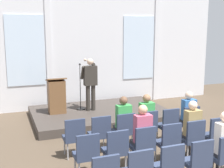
{
  "coord_description": "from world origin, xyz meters",
  "views": [
    {
      "loc": [
        -3.04,
        -4.46,
        2.95
      ],
      "look_at": [
        -0.09,
        3.39,
        1.38
      ],
      "focal_mm": 48.35,
      "sensor_mm": 36.0,
      "label": 1
    }
  ],
  "objects_px": {
    "chair_r1_c2": "(143,144)",
    "chair_r1_c3": "(169,140)",
    "chair_r1_c1": "(116,148)",
    "chair_r1_c5": "(215,133)",
    "lectern": "(57,96)",
    "chair_r0_c5": "(189,121)",
    "mic_stand": "(80,100)",
    "chair_r2_c3": "(198,159)",
    "chair_r0_c2": "(124,129)",
    "audience_r1_c4": "(191,127)",
    "chair_r0_c3": "(147,126)",
    "audience_r1_c2": "(142,133)",
    "speaker": "(90,80)",
    "chair_r0_c1": "(100,132)",
    "audience_r0_c5": "(187,113)",
    "chair_r0_c0": "(74,135)",
    "chair_r1_c0": "(87,153)",
    "audience_r0_c2": "(123,120)",
    "chair_r1_c4": "(193,137)",
    "chair_r2_c2": "(169,165)",
    "chair_r0_c4": "(168,123)",
    "audience_r0_c3": "(146,117)",
    "audience_r2_c4": "(223,142)"
  },
  "relations": [
    {
      "from": "chair_r1_c2",
      "to": "chair_r1_c3",
      "type": "height_order",
      "value": "same"
    },
    {
      "from": "chair_r1_c1",
      "to": "chair_r1_c5",
      "type": "height_order",
      "value": "same"
    },
    {
      "from": "lectern",
      "to": "chair_r0_c5",
      "type": "relative_size",
      "value": 1.23
    },
    {
      "from": "mic_stand",
      "to": "chair_r2_c3",
      "type": "distance_m",
      "value": 5.25
    },
    {
      "from": "chair_r0_c2",
      "to": "audience_r1_c4",
      "type": "bearing_deg",
      "value": -37.73
    },
    {
      "from": "chair_r0_c3",
      "to": "audience_r1_c2",
      "type": "bearing_deg",
      "value": -122.85
    },
    {
      "from": "chair_r1_c3",
      "to": "audience_r1_c4",
      "type": "distance_m",
      "value": 0.66
    },
    {
      "from": "audience_r1_c4",
      "to": "speaker",
      "type": "bearing_deg",
      "value": 107.76
    },
    {
      "from": "lectern",
      "to": "audience_r1_c2",
      "type": "xyz_separation_m",
      "value": [
        1.09,
        -3.92,
        -0.05
      ]
    },
    {
      "from": "chair_r0_c1",
      "to": "chair_r0_c5",
      "type": "xyz_separation_m",
      "value": [
        2.47,
        0.0,
        0.0
      ]
    },
    {
      "from": "audience_r0_c5",
      "to": "audience_r1_c4",
      "type": "relative_size",
      "value": 0.97
    },
    {
      "from": "mic_stand",
      "to": "chair_r0_c0",
      "type": "height_order",
      "value": "mic_stand"
    },
    {
      "from": "mic_stand",
      "to": "chair_r0_c0",
      "type": "relative_size",
      "value": 1.65
    },
    {
      "from": "speaker",
      "to": "chair_r1_c0",
      "type": "height_order",
      "value": "speaker"
    },
    {
      "from": "audience_r0_c2",
      "to": "audience_r1_c4",
      "type": "height_order",
      "value": "audience_r1_c4"
    },
    {
      "from": "chair_r0_c2",
      "to": "audience_r0_c5",
      "type": "distance_m",
      "value": 1.87
    },
    {
      "from": "audience_r0_c5",
      "to": "chair_r0_c0",
      "type": "bearing_deg",
      "value": -178.49
    },
    {
      "from": "chair_r1_c4",
      "to": "chair_r2_c2",
      "type": "relative_size",
      "value": 1.0
    },
    {
      "from": "audience_r1_c4",
      "to": "lectern",
      "type": "bearing_deg",
      "value": 120.63
    },
    {
      "from": "mic_stand",
      "to": "audience_r1_c2",
      "type": "relative_size",
      "value": 1.13
    },
    {
      "from": "chair_r0_c0",
      "to": "speaker",
      "type": "bearing_deg",
      "value": 66.63
    },
    {
      "from": "chair_r0_c5",
      "to": "audience_r1_c4",
      "type": "bearing_deg",
      "value": -122.87
    },
    {
      "from": "audience_r0_c2",
      "to": "chair_r2_c3",
      "type": "xyz_separation_m",
      "value": [
        0.62,
        -2.15,
        -0.21
      ]
    },
    {
      "from": "chair_r1_c5",
      "to": "audience_r0_c5",
      "type": "bearing_deg",
      "value": 90.0
    },
    {
      "from": "audience_r0_c2",
      "to": "chair_r2_c3",
      "type": "bearing_deg",
      "value": -73.97
    },
    {
      "from": "chair_r0_c4",
      "to": "chair_r2_c2",
      "type": "bearing_deg",
      "value": -120.83
    },
    {
      "from": "chair_r1_c5",
      "to": "audience_r0_c3",
      "type": "bearing_deg",
      "value": 137.92
    },
    {
      "from": "mic_stand",
      "to": "audience_r2_c4",
      "type": "distance_m",
      "value": 5.31
    },
    {
      "from": "lectern",
      "to": "audience_r2_c4",
      "type": "xyz_separation_m",
      "value": [
        2.32,
        -4.96,
        -0.04
      ]
    },
    {
      "from": "audience_r0_c5",
      "to": "chair_r1_c3",
      "type": "height_order",
      "value": "audience_r0_c5"
    },
    {
      "from": "chair_r0_c3",
      "to": "chair_r0_c4",
      "type": "relative_size",
      "value": 1.0
    },
    {
      "from": "chair_r0_c5",
      "to": "chair_r1_c5",
      "type": "relative_size",
      "value": 1.0
    },
    {
      "from": "chair_r0_c4",
      "to": "audience_r2_c4",
      "type": "bearing_deg",
      "value": -90.0
    },
    {
      "from": "chair_r0_c1",
      "to": "chair_r2_c2",
      "type": "relative_size",
      "value": 1.0
    },
    {
      "from": "audience_r0_c3",
      "to": "chair_r1_c2",
      "type": "height_order",
      "value": "audience_r0_c3"
    },
    {
      "from": "audience_r0_c5",
      "to": "chair_r1_c4",
      "type": "relative_size",
      "value": 1.4
    },
    {
      "from": "chair_r1_c5",
      "to": "audience_r2_c4",
      "type": "xyz_separation_m",
      "value": [
        -0.62,
        -0.96,
        0.23
      ]
    },
    {
      "from": "chair_r0_c0",
      "to": "audience_r2_c4",
      "type": "distance_m",
      "value": 3.19
    },
    {
      "from": "chair_r1_c3",
      "to": "chair_r1_c5",
      "type": "distance_m",
      "value": 1.24
    },
    {
      "from": "lectern",
      "to": "audience_r1_c4",
      "type": "distance_m",
      "value": 4.56
    },
    {
      "from": "chair_r1_c1",
      "to": "lectern",
      "type": "bearing_deg",
      "value": 96.65
    },
    {
      "from": "chair_r0_c5",
      "to": "audience_r1_c2",
      "type": "height_order",
      "value": "audience_r1_c2"
    },
    {
      "from": "speaker",
      "to": "audience_r2_c4",
      "type": "distance_m",
      "value": 5.05
    },
    {
      "from": "mic_stand",
      "to": "audience_r2_c4",
      "type": "relative_size",
      "value": 1.12
    },
    {
      "from": "chair_r0_c1",
      "to": "chair_r1_c4",
      "type": "height_order",
      "value": "same"
    },
    {
      "from": "chair_r0_c0",
      "to": "chair_r0_c2",
      "type": "xyz_separation_m",
      "value": [
        1.24,
        0.0,
        0.0
      ]
    },
    {
      "from": "chair_r0_c3",
      "to": "audience_r0_c5",
      "type": "height_order",
      "value": "audience_r0_c5"
    },
    {
      "from": "audience_r2_c4",
      "to": "chair_r1_c2",
      "type": "bearing_deg",
      "value": 142.24
    },
    {
      "from": "chair_r1_c3",
      "to": "chair_r2_c3",
      "type": "xyz_separation_m",
      "value": [
        0.0,
        -1.04,
        0.0
      ]
    },
    {
      "from": "audience_r1_c2",
      "to": "chair_r1_c3",
      "type": "distance_m",
      "value": 0.66
    }
  ]
}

